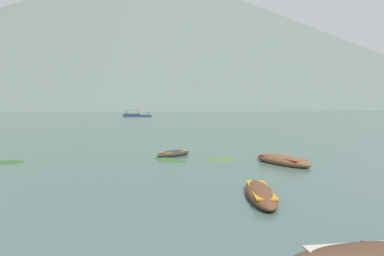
% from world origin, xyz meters
% --- Properties ---
extents(ground_plane, '(6000.00, 6000.00, 0.00)m').
position_xyz_m(ground_plane, '(0.00, 1500.00, 0.00)').
color(ground_plane, '#425B56').
extents(mountain_1, '(1042.49, 1042.49, 238.84)m').
position_xyz_m(mountain_1, '(-527.77, 1807.02, 119.42)').
color(mountain_1, '#4C5B56').
rests_on(mountain_1, ground).
extents(mountain_2, '(2127.48, 2127.48, 559.74)m').
position_xyz_m(mountain_2, '(-74.37, 1353.79, 279.87)').
color(mountain_2, '#56665B').
rests_on(mountain_2, ground).
extents(mountain_3, '(803.22, 803.22, 263.21)m').
position_xyz_m(mountain_3, '(497.79, 1783.50, 131.60)').
color(mountain_3, slate).
rests_on(mountain_3, ground).
extents(mountain_4, '(1235.59, 1235.59, 343.44)m').
position_xyz_m(mountain_4, '(971.56, 1607.29, 171.72)').
color(mountain_4, slate).
rests_on(mountain_4, ground).
extents(rowboat_0, '(1.56, 4.43, 0.59)m').
position_xyz_m(rowboat_0, '(2.27, 8.49, 0.18)').
color(rowboat_0, brown).
rests_on(rowboat_0, ground).
extents(rowboat_4, '(3.33, 4.71, 0.72)m').
position_xyz_m(rowboat_4, '(5.89, 16.49, 0.22)').
color(rowboat_4, brown).
rests_on(rowboat_4, ground).
extents(rowboat_6, '(2.98, 2.84, 0.55)m').
position_xyz_m(rowboat_6, '(-1.07, 20.50, 0.17)').
color(rowboat_6, '#2D2826').
rests_on(rowboat_6, ground).
extents(ferry_0, '(11.18, 4.53, 2.54)m').
position_xyz_m(ferry_0, '(-13.94, 129.77, 0.45)').
color(ferry_0, navy).
rests_on(ferry_0, ground).
extents(ferry_1, '(7.68, 3.77, 2.54)m').
position_xyz_m(ferry_1, '(-19.13, 155.72, 0.45)').
color(ferry_1, navy).
rests_on(ferry_1, ground).
extents(weed_patch_1, '(3.01, 3.44, 0.14)m').
position_xyz_m(weed_patch_1, '(-1.37, 18.65, 0.00)').
color(weed_patch_1, '#2D5628').
rests_on(weed_patch_1, ground).
extents(weed_patch_2, '(2.46, 2.52, 0.14)m').
position_xyz_m(weed_patch_2, '(-11.93, 18.21, 0.00)').
color(weed_patch_2, '#2D5628').
rests_on(weed_patch_2, ground).
extents(weed_patch_3, '(2.03, 1.78, 0.14)m').
position_xyz_m(weed_patch_3, '(-1.29, 22.19, 0.00)').
color(weed_patch_3, '#477033').
rests_on(weed_patch_3, ground).
extents(weed_patch_4, '(2.30, 2.12, 0.14)m').
position_xyz_m(weed_patch_4, '(2.25, 18.52, 0.00)').
color(weed_patch_4, '#477033').
rests_on(weed_patch_4, ground).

